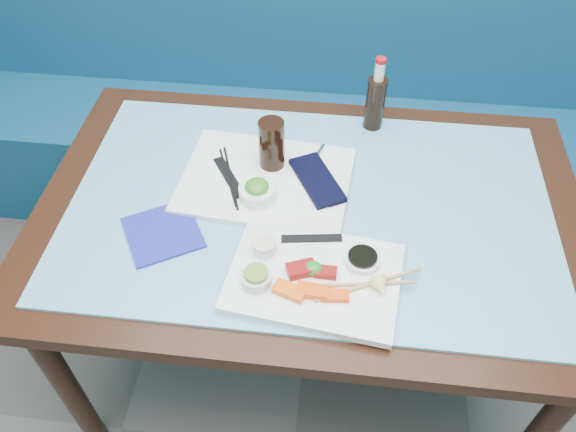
# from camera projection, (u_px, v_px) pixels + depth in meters

# --- Properties ---
(booth_bench) EXTENTS (3.00, 0.56, 1.17)m
(booth_bench) POSITION_uv_depth(u_px,v_px,m) (326.00, 122.00, 2.27)
(booth_bench) COLOR navy
(booth_bench) RESTS_ON ground
(dining_table) EXTENTS (1.40, 0.90, 0.75)m
(dining_table) POSITION_uv_depth(u_px,v_px,m) (309.00, 228.00, 1.50)
(dining_table) COLOR black
(dining_table) RESTS_ON ground
(glass_top) EXTENTS (1.22, 0.76, 0.01)m
(glass_top) POSITION_uv_depth(u_px,v_px,m) (310.00, 206.00, 1.43)
(glass_top) COLOR #60A4C0
(glass_top) RESTS_ON dining_table
(sashimi_plate) EXTENTS (0.41, 0.31, 0.02)m
(sashimi_plate) POSITION_uv_depth(u_px,v_px,m) (314.00, 278.00, 1.26)
(sashimi_plate) COLOR white
(sashimi_plate) RESTS_ON glass_top
(salmon_left) EXTENTS (0.08, 0.06, 0.02)m
(salmon_left) POSITION_uv_depth(u_px,v_px,m) (289.00, 291.00, 1.21)
(salmon_left) COLOR #FF5F0A
(salmon_left) RESTS_ON sashimi_plate
(salmon_mid) EXTENTS (0.07, 0.04, 0.02)m
(salmon_mid) POSITION_uv_depth(u_px,v_px,m) (312.00, 291.00, 1.21)
(salmon_mid) COLOR #F44809
(salmon_mid) RESTS_ON sashimi_plate
(salmon_right) EXTENTS (0.06, 0.03, 0.01)m
(salmon_right) POSITION_uv_depth(u_px,v_px,m) (335.00, 296.00, 1.21)
(salmon_right) COLOR #FF460A
(salmon_right) RESTS_ON sashimi_plate
(tuna_left) EXTENTS (0.07, 0.06, 0.02)m
(tuna_left) POSITION_uv_depth(u_px,v_px,m) (301.00, 269.00, 1.25)
(tuna_left) COLOR maroon
(tuna_left) RESTS_ON sashimi_plate
(tuna_right) EXTENTS (0.05, 0.03, 0.02)m
(tuna_right) POSITION_uv_depth(u_px,v_px,m) (326.00, 272.00, 1.25)
(tuna_right) COLOR maroon
(tuna_right) RESTS_ON sashimi_plate
(seaweed_garnish) EXTENTS (0.05, 0.05, 0.02)m
(seaweed_garnish) POSITION_uv_depth(u_px,v_px,m) (313.00, 268.00, 1.25)
(seaweed_garnish) COLOR #1C7B1F
(seaweed_garnish) RESTS_ON sashimi_plate
(ramekin_wasabi) EXTENTS (0.08, 0.08, 0.03)m
(ramekin_wasabi) POSITION_uv_depth(u_px,v_px,m) (256.00, 279.00, 1.23)
(ramekin_wasabi) COLOR silver
(ramekin_wasabi) RESTS_ON sashimi_plate
(wasabi_fill) EXTENTS (0.06, 0.06, 0.01)m
(wasabi_fill) POSITION_uv_depth(u_px,v_px,m) (256.00, 273.00, 1.21)
(wasabi_fill) COLOR olive
(wasabi_fill) RESTS_ON ramekin_wasabi
(ramekin_ginger) EXTENTS (0.07, 0.07, 0.02)m
(ramekin_ginger) POSITION_uv_depth(u_px,v_px,m) (265.00, 248.00, 1.29)
(ramekin_ginger) COLOR white
(ramekin_ginger) RESTS_ON sashimi_plate
(ginger_fill) EXTENTS (0.07, 0.07, 0.01)m
(ginger_fill) POSITION_uv_depth(u_px,v_px,m) (264.00, 244.00, 1.28)
(ginger_fill) COLOR beige
(ginger_fill) RESTS_ON ramekin_ginger
(soy_dish) EXTENTS (0.10, 0.10, 0.02)m
(soy_dish) POSITION_uv_depth(u_px,v_px,m) (362.00, 260.00, 1.27)
(soy_dish) COLOR white
(soy_dish) RESTS_ON sashimi_plate
(soy_fill) EXTENTS (0.07, 0.07, 0.01)m
(soy_fill) POSITION_uv_depth(u_px,v_px,m) (363.00, 256.00, 1.26)
(soy_fill) COLOR black
(soy_fill) RESTS_ON soy_dish
(lemon_wedge) EXTENTS (0.05, 0.05, 0.04)m
(lemon_wedge) POSITION_uv_depth(u_px,v_px,m) (381.00, 286.00, 1.21)
(lemon_wedge) COLOR #FAFF78
(lemon_wedge) RESTS_ON sashimi_plate
(chopstick_sleeve) EXTENTS (0.15, 0.04, 0.00)m
(chopstick_sleeve) POSITION_uv_depth(u_px,v_px,m) (312.00, 238.00, 1.32)
(chopstick_sleeve) COLOR black
(chopstick_sleeve) RESTS_ON sashimi_plate
(wooden_chopstick_a) EXTENTS (0.24, 0.05, 0.01)m
(wooden_chopstick_a) POSITION_uv_depth(u_px,v_px,m) (364.00, 284.00, 1.23)
(wooden_chopstick_a) COLOR #B27B54
(wooden_chopstick_a) RESTS_ON sashimi_plate
(wooden_chopstick_b) EXTENTS (0.23, 0.12, 0.01)m
(wooden_chopstick_b) POSITION_uv_depth(u_px,v_px,m) (368.00, 284.00, 1.23)
(wooden_chopstick_b) COLOR tan
(wooden_chopstick_b) RESTS_ON sashimi_plate
(serving_tray) EXTENTS (0.46, 0.36, 0.02)m
(serving_tray) POSITION_uv_depth(u_px,v_px,m) (266.00, 180.00, 1.48)
(serving_tray) COLOR white
(serving_tray) RESTS_ON glass_top
(paper_placemat) EXTENTS (0.38, 0.28, 0.00)m
(paper_placemat) POSITION_uv_depth(u_px,v_px,m) (266.00, 178.00, 1.47)
(paper_placemat) COLOR white
(paper_placemat) RESTS_ON serving_tray
(seaweed_bowl) EXTENTS (0.10, 0.10, 0.04)m
(seaweed_bowl) POSITION_uv_depth(u_px,v_px,m) (257.00, 193.00, 1.41)
(seaweed_bowl) COLOR white
(seaweed_bowl) RESTS_ON serving_tray
(seaweed_salad) EXTENTS (0.07, 0.07, 0.03)m
(seaweed_salad) POSITION_uv_depth(u_px,v_px,m) (257.00, 187.00, 1.39)
(seaweed_salad) COLOR #337C1C
(seaweed_salad) RESTS_ON seaweed_bowl
(cola_glass) EXTENTS (0.09, 0.09, 0.14)m
(cola_glass) POSITION_uv_depth(u_px,v_px,m) (272.00, 144.00, 1.46)
(cola_glass) COLOR black
(cola_glass) RESTS_ON serving_tray
(navy_pouch) EXTENTS (0.16, 0.21, 0.01)m
(navy_pouch) POSITION_uv_depth(u_px,v_px,m) (317.00, 180.00, 1.46)
(navy_pouch) COLOR black
(navy_pouch) RESTS_ON serving_tray
(fork) EXTENTS (0.03, 0.08, 0.01)m
(fork) POSITION_uv_depth(u_px,v_px,m) (318.00, 154.00, 1.53)
(fork) COLOR silver
(fork) RESTS_ON serving_tray
(black_chopstick_a) EXTENTS (0.09, 0.21, 0.01)m
(black_chopstick_a) POSITION_uv_depth(u_px,v_px,m) (228.00, 177.00, 1.47)
(black_chopstick_a) COLOR black
(black_chopstick_a) RESTS_ON serving_tray
(black_chopstick_b) EXTENTS (0.08, 0.23, 0.01)m
(black_chopstick_b) POSITION_uv_depth(u_px,v_px,m) (231.00, 177.00, 1.47)
(black_chopstick_b) COLOR black
(black_chopstick_b) RESTS_ON serving_tray
(tray_sleeve) EXTENTS (0.11, 0.16, 0.00)m
(tray_sleeve) POSITION_uv_depth(u_px,v_px,m) (229.00, 177.00, 1.47)
(tray_sleeve) COLOR black
(tray_sleeve) RESTS_ON serving_tray
(cola_bottle_body) EXTENTS (0.07, 0.07, 0.16)m
(cola_bottle_body) POSITION_uv_depth(u_px,v_px,m) (375.00, 103.00, 1.59)
(cola_bottle_body) COLOR black
(cola_bottle_body) RESTS_ON glass_top
(cola_bottle_neck) EXTENTS (0.03, 0.03, 0.05)m
(cola_bottle_neck) POSITION_uv_depth(u_px,v_px,m) (380.00, 71.00, 1.51)
(cola_bottle_neck) COLOR silver
(cola_bottle_neck) RESTS_ON cola_bottle_body
(cola_bottle_cap) EXTENTS (0.04, 0.04, 0.01)m
(cola_bottle_cap) POSITION_uv_depth(u_px,v_px,m) (381.00, 60.00, 1.49)
(cola_bottle_cap) COLOR #B40B14
(cola_bottle_cap) RESTS_ON cola_bottle_neck
(blue_napkin) EXTENTS (0.23, 0.23, 0.01)m
(blue_napkin) POSITION_uv_depth(u_px,v_px,m) (163.00, 232.00, 1.36)
(blue_napkin) COLOR navy
(blue_napkin) RESTS_ON glass_top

